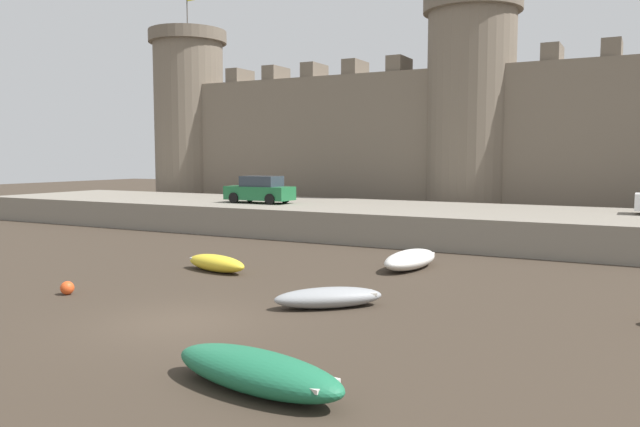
% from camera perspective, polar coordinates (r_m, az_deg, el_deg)
% --- Properties ---
extents(ground_plane, '(160.00, 160.00, 0.00)m').
position_cam_1_polar(ground_plane, '(17.08, -12.84, -9.65)').
color(ground_plane, '#382D23').
extents(quay_road, '(59.98, 10.00, 1.58)m').
position_cam_1_polar(quay_road, '(34.35, 9.37, -0.79)').
color(quay_road, gray).
rests_on(quay_road, ground).
extents(castle, '(54.45, 6.47, 17.84)m').
position_cam_1_polar(castle, '(43.42, 13.55, 7.82)').
color(castle, '#706354').
rests_on(castle, ground).
extents(rowboat_near_channel_left, '(4.06, 1.83, 0.74)m').
position_cam_1_polar(rowboat_near_channel_left, '(11.98, -5.83, -14.09)').
color(rowboat_near_channel_left, '#1E6B47').
rests_on(rowboat_near_channel_left, ground).
extents(rowboat_midflat_left, '(1.69, 3.65, 0.73)m').
position_cam_1_polar(rowboat_midflat_left, '(24.50, 8.25, -4.15)').
color(rowboat_midflat_left, silver).
rests_on(rowboat_midflat_left, ground).
extents(rowboat_near_channel_right, '(3.10, 1.55, 0.63)m').
position_cam_1_polar(rowboat_near_channel_right, '(24.02, -9.47, -4.46)').
color(rowboat_near_channel_right, yellow).
rests_on(rowboat_near_channel_right, ground).
extents(rowboat_foreground_right, '(3.06, 2.86, 0.59)m').
position_cam_1_polar(rowboat_foreground_right, '(18.12, 0.81, -7.64)').
color(rowboat_foreground_right, gray).
rests_on(rowboat_foreground_right, ground).
extents(mooring_buoy_near_channel, '(0.43, 0.43, 0.43)m').
position_cam_1_polar(mooring_buoy_near_channel, '(21.35, -22.11, -6.32)').
color(mooring_buoy_near_channel, '#E04C1E').
rests_on(mooring_buoy_near_channel, ground).
extents(car_quay_centre_east, '(4.10, 1.89, 1.62)m').
position_cam_1_polar(car_quay_centre_east, '(37.45, -5.51, 2.15)').
color(car_quay_centre_east, '#1E6638').
rests_on(car_quay_centre_east, quay_road).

